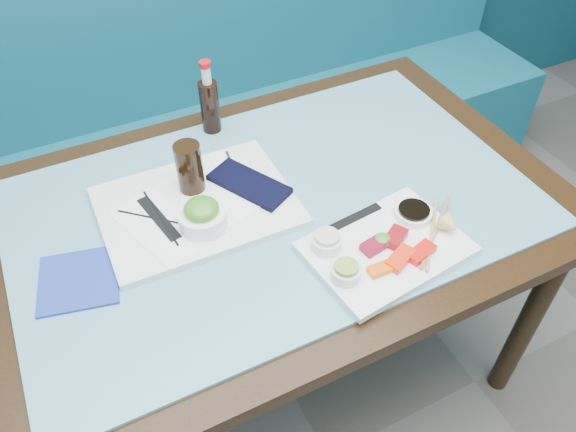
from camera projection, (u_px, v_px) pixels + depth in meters
name	position (u px, v px, depth m)	size (l,w,h in m)	color
booth_bench	(182.00, 140.00, 2.15)	(3.00, 0.56, 1.17)	#105566
dining_table	(275.00, 229.00, 1.41)	(1.40, 0.90, 0.75)	black
glass_top	(274.00, 204.00, 1.35)	(1.22, 0.76, 0.01)	#5897B0
sashimi_plate	(386.00, 248.00, 1.23)	(0.34, 0.24, 0.02)	white
salmon_left	(381.00, 269.00, 1.17)	(0.06, 0.03, 0.01)	#FF5F0A
salmon_mid	(400.00, 259.00, 1.19)	(0.07, 0.04, 0.02)	#FF2D0A
salmon_right	(421.00, 252.00, 1.20)	(0.07, 0.03, 0.02)	red
tuna_left	(374.00, 246.00, 1.21)	(0.06, 0.03, 0.02)	maroon
tuna_right	(395.00, 237.00, 1.23)	(0.06, 0.04, 0.02)	maroon
seaweed_garnish	(383.00, 240.00, 1.22)	(0.04, 0.04, 0.02)	#3E8E20
ramekin_wasabi	(346.00, 273.00, 1.15)	(0.06, 0.06, 0.03)	white
wasabi_fill	(346.00, 267.00, 1.14)	(0.05, 0.05, 0.01)	#7EA334
ramekin_ginger	(327.00, 243.00, 1.21)	(0.07, 0.07, 0.03)	white
ginger_fill	(327.00, 237.00, 1.20)	(0.05, 0.05, 0.01)	beige
soy_dish	(413.00, 213.00, 1.28)	(0.09, 0.09, 0.02)	white
soy_fill	(414.00, 210.00, 1.28)	(0.07, 0.07, 0.01)	black
lemon_wedge	(451.00, 226.00, 1.23)	(0.05, 0.05, 0.04)	#D6C965
chopstick_sleeve	(356.00, 217.00, 1.29)	(0.14, 0.02, 0.00)	black
wooden_chopstick_a	(432.00, 233.00, 1.25)	(0.01, 0.01, 0.23)	tan
wooden_chopstick_b	(436.00, 231.00, 1.25)	(0.01, 0.01, 0.24)	#A8754F
serving_tray	(197.00, 206.00, 1.33)	(0.45, 0.33, 0.02)	white
paper_placemat	(197.00, 203.00, 1.32)	(0.33, 0.24, 0.00)	white
seaweed_bowl	(203.00, 218.00, 1.25)	(0.11, 0.11, 0.04)	white
seaweed_salad	(201.00, 209.00, 1.23)	(0.08, 0.08, 0.04)	#39871F
cola_glass	(189.00, 168.00, 1.31)	(0.06, 0.06, 0.13)	black
navy_pouch	(249.00, 184.00, 1.36)	(0.09, 0.20, 0.02)	black
fork	(230.00, 161.00, 1.42)	(0.01, 0.01, 0.08)	white
black_chopstick_a	(157.00, 219.00, 1.28)	(0.01, 0.01, 0.20)	black
black_chopstick_b	(160.00, 218.00, 1.28)	(0.01, 0.01, 0.20)	black
tray_sleeve	(159.00, 218.00, 1.28)	(0.03, 0.17, 0.00)	black
cola_bottle_body	(210.00, 107.00, 1.51)	(0.05, 0.05, 0.15)	black
cola_bottle_neck	(206.00, 75.00, 1.44)	(0.03, 0.03, 0.05)	silver
cola_bottle_cap	(205.00, 64.00, 1.42)	(0.03, 0.03, 0.01)	red
blue_napkin	(79.00, 280.00, 1.18)	(0.16, 0.16, 0.01)	navy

